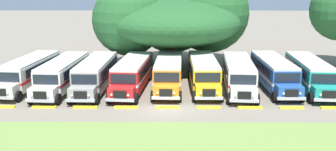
{
  "coord_description": "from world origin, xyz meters",
  "views": [
    {
      "loc": [
        0.29,
        -30.04,
        10.16
      ],
      "look_at": [
        0.0,
        4.93,
        1.6
      ],
      "focal_mm": 41.13,
      "sensor_mm": 36.0,
      "label": 1
    }
  ],
  "objects_px": {
    "parked_bus_slot_5": "(203,71)",
    "parked_bus_slot_0": "(30,71)",
    "parked_bus_slot_1": "(63,73)",
    "parked_bus_slot_6": "(238,73)",
    "parked_bus_slot_3": "(133,73)",
    "parked_bus_slot_7": "(274,72)",
    "parked_bus_slot_8": "(309,73)",
    "broad_shade_tree": "(175,18)",
    "parked_bus_slot_4": "(169,71)",
    "parked_bus_slot_2": "(96,73)"
  },
  "relations": [
    {
      "from": "parked_bus_slot_0",
      "to": "parked_bus_slot_1",
      "type": "relative_size",
      "value": 1.0
    },
    {
      "from": "broad_shade_tree",
      "to": "parked_bus_slot_5",
      "type": "bearing_deg",
      "value": -74.4
    },
    {
      "from": "parked_bus_slot_0",
      "to": "parked_bus_slot_7",
      "type": "height_order",
      "value": "same"
    },
    {
      "from": "parked_bus_slot_7",
      "to": "broad_shade_tree",
      "type": "bearing_deg",
      "value": -136.03
    },
    {
      "from": "parked_bus_slot_4",
      "to": "parked_bus_slot_7",
      "type": "distance_m",
      "value": 10.28
    },
    {
      "from": "parked_bus_slot_5",
      "to": "parked_bus_slot_6",
      "type": "relative_size",
      "value": 0.99
    },
    {
      "from": "parked_bus_slot_0",
      "to": "parked_bus_slot_3",
      "type": "distance_m",
      "value": 10.24
    },
    {
      "from": "broad_shade_tree",
      "to": "parked_bus_slot_1",
      "type": "bearing_deg",
      "value": -136.06
    },
    {
      "from": "parked_bus_slot_0",
      "to": "broad_shade_tree",
      "type": "xyz_separation_m",
      "value": [
        14.4,
        9.68,
        4.3
      ]
    },
    {
      "from": "parked_bus_slot_4",
      "to": "parked_bus_slot_8",
      "type": "bearing_deg",
      "value": 90.16
    },
    {
      "from": "parked_bus_slot_2",
      "to": "broad_shade_tree",
      "type": "relative_size",
      "value": 0.59
    },
    {
      "from": "parked_bus_slot_6",
      "to": "broad_shade_tree",
      "type": "distance_m",
      "value": 12.76
    },
    {
      "from": "parked_bus_slot_1",
      "to": "parked_bus_slot_3",
      "type": "height_order",
      "value": "same"
    },
    {
      "from": "parked_bus_slot_0",
      "to": "parked_bus_slot_7",
      "type": "distance_m",
      "value": 23.97
    },
    {
      "from": "parked_bus_slot_1",
      "to": "parked_bus_slot_7",
      "type": "bearing_deg",
      "value": 95.85
    },
    {
      "from": "parked_bus_slot_0",
      "to": "parked_bus_slot_5",
      "type": "distance_m",
      "value": 17.1
    },
    {
      "from": "parked_bus_slot_3",
      "to": "parked_bus_slot_8",
      "type": "bearing_deg",
      "value": 95.91
    },
    {
      "from": "parked_bus_slot_7",
      "to": "parked_bus_slot_2",
      "type": "bearing_deg",
      "value": -88.31
    },
    {
      "from": "parked_bus_slot_0",
      "to": "parked_bus_slot_2",
      "type": "bearing_deg",
      "value": 89.13
    },
    {
      "from": "parked_bus_slot_6",
      "to": "parked_bus_slot_4",
      "type": "bearing_deg",
      "value": -91.68
    },
    {
      "from": "parked_bus_slot_3",
      "to": "parked_bus_slot_8",
      "type": "relative_size",
      "value": 1.01
    },
    {
      "from": "parked_bus_slot_3",
      "to": "parked_bus_slot_4",
      "type": "height_order",
      "value": "same"
    },
    {
      "from": "parked_bus_slot_0",
      "to": "parked_bus_slot_4",
      "type": "xyz_separation_m",
      "value": [
        13.68,
        0.03,
        0.0
      ]
    },
    {
      "from": "parked_bus_slot_3",
      "to": "parked_bus_slot_7",
      "type": "relative_size",
      "value": 1.01
    },
    {
      "from": "parked_bus_slot_1",
      "to": "parked_bus_slot_5",
      "type": "distance_m",
      "value": 13.62
    },
    {
      "from": "broad_shade_tree",
      "to": "parked_bus_slot_4",
      "type": "bearing_deg",
      "value": -94.25
    },
    {
      "from": "parked_bus_slot_1",
      "to": "parked_bus_slot_6",
      "type": "xyz_separation_m",
      "value": [
        16.91,
        0.1,
        0.0
      ]
    },
    {
      "from": "parked_bus_slot_6",
      "to": "parked_bus_slot_8",
      "type": "xyz_separation_m",
      "value": [
        6.91,
        0.3,
        0.0
      ]
    },
    {
      "from": "parked_bus_slot_2",
      "to": "parked_bus_slot_7",
      "type": "height_order",
      "value": "same"
    },
    {
      "from": "parked_bus_slot_5",
      "to": "parked_bus_slot_7",
      "type": "relative_size",
      "value": 1.0
    },
    {
      "from": "parked_bus_slot_3",
      "to": "parked_bus_slot_8",
      "type": "height_order",
      "value": "same"
    },
    {
      "from": "parked_bus_slot_5",
      "to": "broad_shade_tree",
      "type": "bearing_deg",
      "value": -164.59
    },
    {
      "from": "parked_bus_slot_5",
      "to": "parked_bus_slot_7",
      "type": "bearing_deg",
      "value": 89.41
    },
    {
      "from": "parked_bus_slot_0",
      "to": "parked_bus_slot_4",
      "type": "height_order",
      "value": "same"
    },
    {
      "from": "broad_shade_tree",
      "to": "parked_bus_slot_3",
      "type": "bearing_deg",
      "value": -112.15
    },
    {
      "from": "parked_bus_slot_1",
      "to": "parked_bus_slot_6",
      "type": "distance_m",
      "value": 16.91
    },
    {
      "from": "parked_bus_slot_6",
      "to": "parked_bus_slot_7",
      "type": "distance_m",
      "value": 3.62
    },
    {
      "from": "parked_bus_slot_0",
      "to": "parked_bus_slot_4",
      "type": "distance_m",
      "value": 13.68
    },
    {
      "from": "parked_bus_slot_7",
      "to": "parked_bus_slot_6",
      "type": "bearing_deg",
      "value": -79.62
    },
    {
      "from": "parked_bus_slot_3",
      "to": "parked_bus_slot_6",
      "type": "bearing_deg",
      "value": 94.62
    },
    {
      "from": "parked_bus_slot_4",
      "to": "parked_bus_slot_5",
      "type": "height_order",
      "value": "same"
    },
    {
      "from": "parked_bus_slot_0",
      "to": "parked_bus_slot_6",
      "type": "distance_m",
      "value": 20.42
    },
    {
      "from": "parked_bus_slot_2",
      "to": "broad_shade_tree",
      "type": "xyz_separation_m",
      "value": [
        7.75,
        10.4,
        4.3
      ]
    },
    {
      "from": "parked_bus_slot_8",
      "to": "broad_shade_tree",
      "type": "relative_size",
      "value": 0.59
    },
    {
      "from": "parked_bus_slot_2",
      "to": "parked_bus_slot_1",
      "type": "bearing_deg",
      "value": -86.07
    },
    {
      "from": "parked_bus_slot_4",
      "to": "parked_bus_slot_6",
      "type": "relative_size",
      "value": 0.99
    },
    {
      "from": "parked_bus_slot_7",
      "to": "parked_bus_slot_5",
      "type": "bearing_deg",
      "value": -91.01
    },
    {
      "from": "parked_bus_slot_6",
      "to": "broad_shade_tree",
      "type": "xyz_separation_m",
      "value": [
        -6.01,
        10.4,
        4.3
      ]
    },
    {
      "from": "parked_bus_slot_5",
      "to": "parked_bus_slot_0",
      "type": "bearing_deg",
      "value": -90.11
    },
    {
      "from": "parked_bus_slot_0",
      "to": "parked_bus_slot_2",
      "type": "relative_size",
      "value": 1.01
    }
  ]
}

